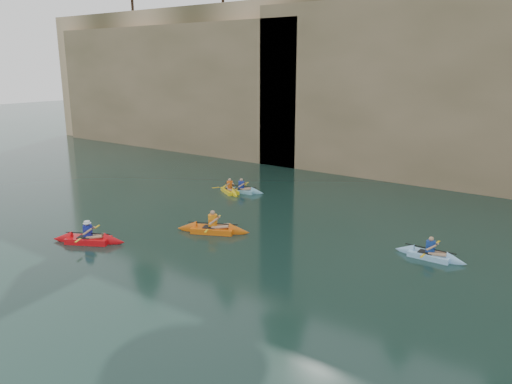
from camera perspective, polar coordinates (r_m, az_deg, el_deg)
The scene contains 11 objects.
ground at distance 15.35m, azimuth -16.60°, elevation -14.02°, with size 160.00×160.00×0.00m, color black.
cliff at distance 39.50m, azimuth 20.32°, elevation 11.92°, with size 70.00×16.00×12.00m, color tan.
cliff_slab_west at distance 43.56m, azimuth -9.59°, elevation 11.81°, with size 26.00×2.40×10.56m, color #9C7F5E.
cliff_slab_center at distance 31.85m, azimuth 19.97°, elevation 11.00°, with size 24.00×2.40×11.40m, color #9C7F5E.
sea_cave_west at distance 41.96m, azimuth -8.10°, elevation 7.27°, with size 4.50×1.00×4.00m, color black.
sea_cave_center at distance 33.89m, azimuth 9.28°, elevation 4.84°, with size 3.50×1.00×3.20m, color black.
main_kayaker at distance 21.74m, azimuth -18.61°, elevation -5.13°, with size 3.08×2.11×1.15m.
kayaker_orange at distance 21.91m, azimuth -4.94°, elevation -4.25°, with size 3.28×2.25×1.25m.
kayaker_ltblue_near at distance 20.16m, azimuth 19.25°, elevation -6.80°, with size 2.73×2.15×1.07m.
kayaker_yellow at distance 28.54m, azimuth -3.01°, elevation 0.19°, with size 2.49×1.88×1.04m.
kayaker_ltblue_mid at distance 28.53m, azimuth -1.68°, elevation 0.19°, with size 2.79×2.02×1.03m.
Camera 1 is at (11.03, -7.91, 7.18)m, focal length 35.00 mm.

